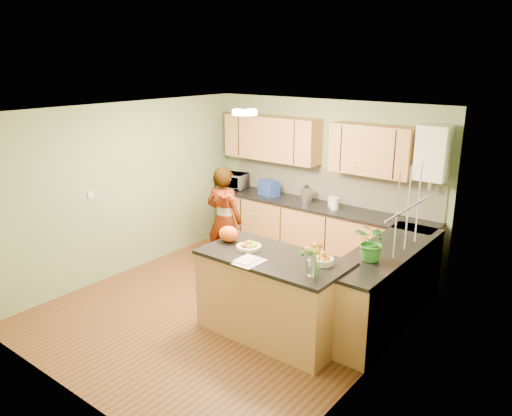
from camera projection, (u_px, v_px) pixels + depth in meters
The scene contains 28 objects.
floor at pixel (231, 307), 6.45m from camera, with size 4.50×4.50×0.00m, color #552E18.
ceiling at pixel (228, 111), 5.73m from camera, with size 4.00×4.50×0.02m, color silver.
wall_back at pixel (324, 181), 7.79m from camera, with size 4.00×0.02×2.50m, color gray.
wall_front at pixel (62, 275), 4.39m from camera, with size 4.00×0.02×2.50m, color gray.
wall_left at pixel (126, 189), 7.27m from camera, with size 0.02×4.50×2.50m, color gray.
wall_right at pixel (383, 252), 4.91m from camera, with size 0.02×4.50×2.50m, color gray.
back_counter at pixel (318, 234), 7.72m from camera, with size 3.64×0.62×0.94m.
right_counter at pixel (385, 286), 5.95m from camera, with size 0.62×2.24×0.94m.
splashback at pixel (329, 185), 7.73m from camera, with size 3.60×0.02×0.52m, color beige.
upper_cabinets at pixel (310, 143), 7.59m from camera, with size 3.20×0.34×0.70m.
boiler at pixel (433, 153), 6.48m from camera, with size 0.40×0.30×0.86m.
window_right at pixel (409, 209), 5.28m from camera, with size 0.01×1.30×1.05m.
light_switch at pixel (91, 195), 6.79m from camera, with size 0.02×0.09×0.09m, color white.
ceiling_lamp at pixel (245, 112), 5.97m from camera, with size 0.30×0.30×0.07m.
peninsula_island at pixel (273, 295), 5.69m from camera, with size 1.68×0.86×0.97m.
fruit_dish at pixel (249, 246), 5.75m from camera, with size 0.29×0.29×0.10m.
orange_bowl at pixel (323, 259), 5.32m from camera, with size 0.23×0.23×0.13m.
flower_vase at pixel (311, 249), 4.98m from camera, with size 0.23×0.23×0.43m.
orange_bag at pixel (229, 234), 5.97m from camera, with size 0.25×0.21×0.19m, color #F35B14.
papers at pixel (249, 262), 5.38m from camera, with size 0.24×0.33×0.01m, color white.
violinist at pixel (224, 220), 7.33m from camera, with size 0.58×0.38×1.60m, color #DBAB86.
violin at pixel (224, 194), 6.91m from camera, with size 0.65×0.26×0.13m, color #560F05, non-canonical shape.
microwave at pixel (232, 181), 8.53m from camera, with size 0.48×0.33×0.27m, color white.
blue_box at pixel (269, 188), 8.08m from camera, with size 0.31×0.23×0.25m, color navy.
kettle at pixel (306, 194), 7.70m from camera, with size 0.17×0.17×0.32m.
jar_cream at pixel (331, 202), 7.49m from camera, with size 0.10×0.10×0.15m, color beige.
jar_white at pixel (335, 204), 7.33m from camera, with size 0.12×0.12×0.18m, color white.
potted_plant at pixel (373, 242), 5.43m from camera, with size 0.39×0.34×0.43m, color #2F7C29.
Camera 1 is at (3.83, -4.38, 3.07)m, focal length 35.00 mm.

